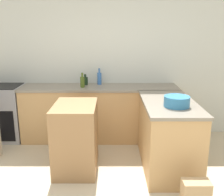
{
  "coord_description": "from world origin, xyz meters",
  "views": [
    {
      "loc": [
        0.21,
        -2.28,
        1.86
      ],
      "look_at": [
        0.21,
        1.08,
        0.98
      ],
      "focal_mm": 42.0,
      "sensor_mm": 36.0,
      "label": 1
    }
  ],
  "objects_px": {
    "olive_oil_bottle": "(83,82)",
    "island_table": "(76,137)",
    "water_bottle_blue": "(100,78)",
    "range_oven": "(2,113)",
    "wine_bottle_dark": "(85,81)",
    "paper_bag": "(196,196)",
    "mixing_bowl": "(177,101)"
  },
  "relations": [
    {
      "from": "mixing_bowl",
      "to": "paper_bag",
      "type": "relative_size",
      "value": 0.9
    },
    {
      "from": "wine_bottle_dark",
      "to": "olive_oil_bottle",
      "type": "bearing_deg",
      "value": -97.77
    },
    {
      "from": "wine_bottle_dark",
      "to": "paper_bag",
      "type": "xyz_separation_m",
      "value": [
        1.33,
        -2.07,
        -0.83
      ]
    },
    {
      "from": "olive_oil_bottle",
      "to": "wine_bottle_dark",
      "type": "distance_m",
      "value": 0.2
    },
    {
      "from": "island_table",
      "to": "mixing_bowl",
      "type": "distance_m",
      "value": 1.41
    },
    {
      "from": "paper_bag",
      "to": "range_oven",
      "type": "bearing_deg",
      "value": 145.22
    },
    {
      "from": "island_table",
      "to": "olive_oil_bottle",
      "type": "relative_size",
      "value": 3.76
    },
    {
      "from": "island_table",
      "to": "water_bottle_blue",
      "type": "bearing_deg",
      "value": 77.54
    },
    {
      "from": "olive_oil_bottle",
      "to": "wine_bottle_dark",
      "type": "height_order",
      "value": "olive_oil_bottle"
    },
    {
      "from": "island_table",
      "to": "wine_bottle_dark",
      "type": "relative_size",
      "value": 4.91
    },
    {
      "from": "range_oven",
      "to": "island_table",
      "type": "bearing_deg",
      "value": -35.99
    },
    {
      "from": "range_oven",
      "to": "olive_oil_bottle",
      "type": "relative_size",
      "value": 3.89
    },
    {
      "from": "water_bottle_blue",
      "to": "paper_bag",
      "type": "xyz_separation_m",
      "value": [
        1.09,
        -2.1,
        -0.87
      ]
    },
    {
      "from": "range_oven",
      "to": "wine_bottle_dark",
      "type": "relative_size",
      "value": 5.09
    },
    {
      "from": "wine_bottle_dark",
      "to": "water_bottle_blue",
      "type": "height_order",
      "value": "water_bottle_blue"
    },
    {
      "from": "wine_bottle_dark",
      "to": "island_table",
      "type": "bearing_deg",
      "value": -91.24
    },
    {
      "from": "range_oven",
      "to": "water_bottle_blue",
      "type": "relative_size",
      "value": 3.37
    },
    {
      "from": "olive_oil_bottle",
      "to": "paper_bag",
      "type": "height_order",
      "value": "olive_oil_bottle"
    },
    {
      "from": "range_oven",
      "to": "paper_bag",
      "type": "bearing_deg",
      "value": -34.78
    },
    {
      "from": "wine_bottle_dark",
      "to": "mixing_bowl",
      "type": "bearing_deg",
      "value": -46.34
    },
    {
      "from": "mixing_bowl",
      "to": "wine_bottle_dark",
      "type": "distance_m",
      "value": 1.83
    },
    {
      "from": "island_table",
      "to": "water_bottle_blue",
      "type": "height_order",
      "value": "water_bottle_blue"
    },
    {
      "from": "wine_bottle_dark",
      "to": "water_bottle_blue",
      "type": "xyz_separation_m",
      "value": [
        0.24,
        0.04,
        0.04
      ]
    },
    {
      "from": "range_oven",
      "to": "paper_bag",
      "type": "relative_size",
      "value": 2.68
    },
    {
      "from": "olive_oil_bottle",
      "to": "island_table",
      "type": "bearing_deg",
      "value": -89.9
    },
    {
      "from": "mixing_bowl",
      "to": "paper_bag",
      "type": "distance_m",
      "value": 1.11
    },
    {
      "from": "olive_oil_bottle",
      "to": "wine_bottle_dark",
      "type": "xyz_separation_m",
      "value": [
        0.03,
        0.2,
        -0.02
      ]
    },
    {
      "from": "wine_bottle_dark",
      "to": "paper_bag",
      "type": "distance_m",
      "value": 2.59
    },
    {
      "from": "olive_oil_bottle",
      "to": "water_bottle_blue",
      "type": "relative_size",
      "value": 0.87
    },
    {
      "from": "range_oven",
      "to": "olive_oil_bottle",
      "type": "distance_m",
      "value": 1.53
    },
    {
      "from": "olive_oil_bottle",
      "to": "water_bottle_blue",
      "type": "height_order",
      "value": "water_bottle_blue"
    },
    {
      "from": "range_oven",
      "to": "mixing_bowl",
      "type": "bearing_deg",
      "value": -23.67
    }
  ]
}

